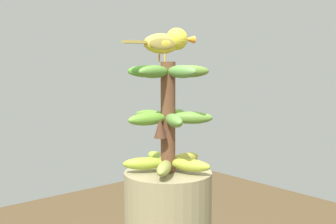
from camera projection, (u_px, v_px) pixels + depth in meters
The scene contains 2 objects.
banana_bunch at pixel (168, 117), 1.24m from camera, with size 0.27×0.26×0.32m.
perched_bird at pixel (168, 42), 1.23m from camera, with size 0.23×0.09×0.10m.
Camera 1 is at (-0.80, -0.93, 1.66)m, focal length 45.31 mm.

